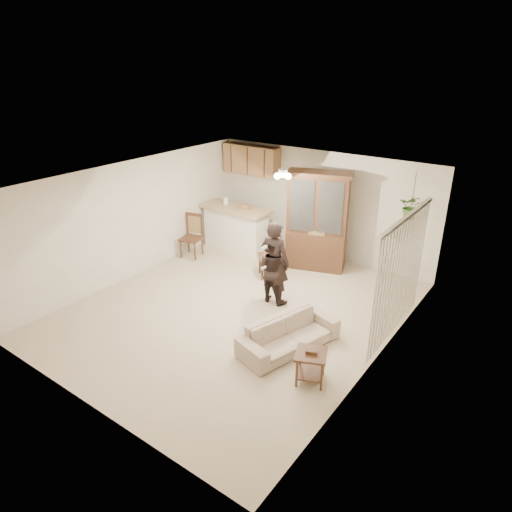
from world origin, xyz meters
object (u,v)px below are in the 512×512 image
Objects in this scene: sofa at (289,328)px; side_table at (310,366)px; child at (273,269)px; chair_hutch_left at (269,264)px; chair_hutch_right at (316,255)px; adult at (275,259)px; chair_bar at (192,245)px; china_hutch at (317,222)px.

side_table is at bearing -111.01° from sofa.
chair_hutch_left is (-0.67, 0.85, -0.38)m from child.
chair_hutch_right is (-0.05, 1.83, -0.37)m from child.
child is at bearing -34.27° from adult.
child is 2.29× the size of side_table.
side_table is at bearing 132.14° from adult.
child reaches higher than chair_hutch_left.
child is 1.31× the size of chair_bar.
sofa is at bearing 128.56° from adult.
chair_bar is at bearing 4.00° from chair_hutch_right.
adult is (-1.07, 1.15, 0.53)m from sofa.
child reaches higher than chair_bar.
child is 1.31× the size of chair_hutch_left.
china_hutch reaches higher than adult.
adult is 1.75× the size of chair_hutch_left.
chair_hutch_right is at bearing -86.09° from child.
china_hutch is at bearing -90.57° from adult.
adult is 1.87m from china_hutch.
sofa is 1.63m from child.
sofa is 0.90m from side_table.
sofa is 4.29m from chair_bar.
sofa is 2.68m from chair_hutch_left.
child is at bearing 59.50° from sofa.
child is 1.89m from china_hutch.
adult is 1.33× the size of child.
child is (-1.10, 1.17, 0.31)m from sofa.
chair_hutch_left is at bearing -139.44° from china_hutch.
china_hutch is 3.74× the size of side_table.
side_table is (1.89, -3.55, -0.83)m from china_hutch.
side_table is 0.55× the size of chair_hutch_right.
china_hutch reaches higher than chair_hutch_right.
china_hutch is 0.79m from chair_hutch_right.
child is at bearing -27.73° from chair_bar.
chair_hutch_right is (2.74, 1.18, 0.01)m from chair_bar.
chair_bar is at bearing -10.98° from child.
china_hutch is 1.40m from chair_hutch_left.
child is at bearing 136.52° from side_table.
side_table is (1.80, -1.71, -0.42)m from child.
chair_bar is at bearing 152.73° from side_table.
sofa is 0.85× the size of china_hutch.
adult is 1.95m from chair_hutch_right.
china_hutch is (-1.18, 3.01, 0.72)m from sofa.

